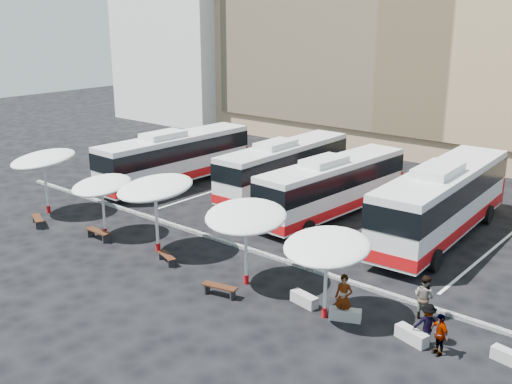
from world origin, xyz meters
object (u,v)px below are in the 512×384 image
Objects in this scene: passenger_2 at (439,334)px; wood_bench_2 at (167,257)px; bus_2 at (333,185)px; conc_bench_0 at (304,299)px; sunshade_2 at (155,188)px; conc_bench_1 at (345,315)px; sunshade_4 at (327,247)px; passenger_1 at (424,297)px; conc_bench_3 at (509,357)px; sunshade_1 at (102,185)px; sunshade_3 at (246,217)px; bus_0 at (176,157)px; sunshade_0 at (43,159)px; bus_1 at (285,166)px; wood_bench_1 at (98,233)px; passenger_0 at (344,298)px; wood_bench_0 at (38,219)px; wood_bench_3 at (220,288)px; bus_3 at (443,199)px; conc_bench_2 at (412,336)px; passenger_3 at (427,324)px.

wood_bench_2 is at bearing -147.20° from passenger_2.
bus_2 reaches higher than conc_bench_0.
sunshade_2 is 11.36m from conc_bench_1.
sunshade_4 is 4.38m from passenger_1.
conc_bench_3 is (5.91, 1.03, -0.01)m from conc_bench_1.
sunshade_1 is 0.73× the size of sunshade_3.
bus_0 is 9.38m from sunshade_0.
sunshade_2 is at bearing -84.82° from bus_1.
wood_bench_1 is (-2.40, -13.04, -1.48)m from bus_1.
conc_bench_1 is at bearing 4.48° from wood_bench_2.
bus_2 is 13.11m from sunshade_1.
sunshade_4 reaches higher than passenger_0.
bus_0 is 3.54× the size of sunshade_1.
wood_bench_0 is 22.86m from passenger_2.
wood_bench_2 is at bearing -97.71° from bus_2.
sunshade_3 is (9.78, 0.31, 0.36)m from sunshade_1.
sunshade_2 is at bearing 164.46° from wood_bench_3.
bus_2 is (11.99, 1.36, -0.09)m from bus_0.
sunshade_3 is 7.98m from passenger_1.
sunshade_1 reaches higher than wood_bench_0.
wood_bench_2 is at bearing -4.46° from sunshade_1.
passenger_2 is at bearing -14.69° from passenger_0.
bus_3 reaches higher than sunshade_0.
sunshade_3 is at bearing 9.44° from wood_bench_2.
bus_3 is 11.04m from passenger_0.
passenger_1 is at bearing 13.50° from wood_bench_2.
conc_bench_2 is (4.69, 0.16, 0.01)m from conc_bench_0.
sunshade_0 is at bearing -179.31° from conc_bench_1.
conc_bench_2 reaches higher than wood_bench_0.
conc_bench_0 is at bearing 162.81° from passenger_0.
bus_3 is 17.96m from sunshade_1.
wood_bench_3 is 1.31× the size of conc_bench_1.
wood_bench_0 is at bearing -175.17° from sunshade_4.
sunshade_3 is 5.48m from passenger_0.
passenger_2 is (11.06, -10.28, -1.08)m from bus_2.
bus_0 is at bearing 132.82° from sunshade_2.
conc_bench_2 is at bearing 1.95° from conc_bench_0.
passenger_3 is at bearing 11.19° from sunshade_4.
conc_bench_3 is 0.63× the size of passenger_0.
sunshade_2 is 5.83m from sunshade_3.
passenger_1 is at bearing 26.58° from wood_bench_3.
bus_1 reaches higher than wood_bench_2.
bus_0 is 12.07m from bus_2.
wood_bench_1 is at bearing -165.61° from sunshade_2.
wood_bench_0 is 9.56m from wood_bench_2.
conc_bench_1 is at bearing -150.12° from passenger_2.
sunshade_2 reaches higher than sunshade_1.
bus_3 is at bearing 7.51° from bus_0.
passenger_0 is (0.67, 0.30, -2.03)m from sunshade_4.
bus_1 is 14.94m from sunshade_0.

